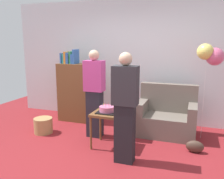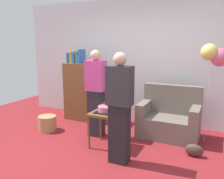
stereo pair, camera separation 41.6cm
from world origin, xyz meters
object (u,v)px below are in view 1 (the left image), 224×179
at_px(birthday_cake, 107,110).
at_px(balloon_bunch, 211,55).
at_px(person_holding_cake, 125,108).
at_px(wicker_basket, 43,125).
at_px(person_blowing_candles, 95,93).
at_px(side_table, 107,118).
at_px(couch, 167,117).
at_px(handbag, 195,147).
at_px(bookshelf, 76,91).

height_order(birthday_cake, balloon_bunch, balloon_bunch).
relative_size(person_holding_cake, wicker_basket, 4.53).
bearing_deg(birthday_cake, person_blowing_candles, 137.32).
xyz_separation_m(person_holding_cake, wicker_basket, (-1.84, 0.57, -0.68)).
height_order(side_table, wicker_basket, side_table).
relative_size(side_table, person_holding_cake, 0.37).
relative_size(person_holding_cake, balloon_bunch, 0.93).
bearing_deg(wicker_basket, person_holding_cake, -17.28).
relative_size(person_blowing_candles, person_holding_cake, 1.00).
bearing_deg(person_blowing_candles, balloon_bunch, 3.24).
distance_m(birthday_cake, balloon_bunch, 2.07).
distance_m(person_blowing_candles, balloon_bunch, 2.19).
relative_size(couch, balloon_bunch, 0.63).
xyz_separation_m(couch, wicker_basket, (-2.30, -0.75, -0.19)).
distance_m(person_holding_cake, balloon_bunch, 1.94).
xyz_separation_m(birthday_cake, handbag, (1.43, 0.24, -0.55)).
distance_m(side_table, birthday_cake, 0.14).
bearing_deg(balloon_bunch, side_table, -148.91).
height_order(bookshelf, person_holding_cake, person_holding_cake).
bearing_deg(person_holding_cake, side_table, -27.04).
xyz_separation_m(person_blowing_candles, balloon_bunch, (1.97, 0.61, 0.72)).
xyz_separation_m(bookshelf, wicker_basket, (-0.26, -0.92, -0.53)).
distance_m(side_table, wicker_basket, 1.46).
relative_size(bookshelf, birthday_cake, 5.04).
relative_size(bookshelf, wicker_basket, 4.48).
relative_size(side_table, handbag, 2.15).
bearing_deg(person_holding_cake, handbag, -129.80).
height_order(couch, person_holding_cake, person_holding_cake).
bearing_deg(person_blowing_candles, bookshelf, 122.50).
relative_size(couch, person_holding_cake, 0.67).
bearing_deg(balloon_bunch, person_blowing_candles, -162.73).
height_order(side_table, person_blowing_candles, person_blowing_candles).
xyz_separation_m(side_table, balloon_bunch, (1.60, 0.96, 1.04)).
xyz_separation_m(birthday_cake, balloon_bunch, (1.60, 0.96, 0.90)).
bearing_deg(person_holding_cake, wicker_basket, -0.61).
bearing_deg(handbag, bookshelf, 162.08).
distance_m(side_table, balloon_bunch, 2.13).
bearing_deg(couch, person_holding_cake, -108.90).
relative_size(side_table, balloon_bunch, 0.35).
height_order(side_table, person_holding_cake, person_holding_cake).
relative_size(birthday_cake, handbag, 1.14).
xyz_separation_m(birthday_cake, wicker_basket, (-1.41, 0.16, -0.50)).
height_order(bookshelf, handbag, bookshelf).
relative_size(person_blowing_candles, handbag, 5.82).
distance_m(handbag, balloon_bunch, 1.63).
relative_size(side_table, wicker_basket, 1.68).
bearing_deg(bookshelf, wicker_basket, -105.87).
bearing_deg(side_table, bookshelf, 136.79).
bearing_deg(wicker_basket, couch, 18.17).
height_order(person_holding_cake, wicker_basket, person_holding_cake).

